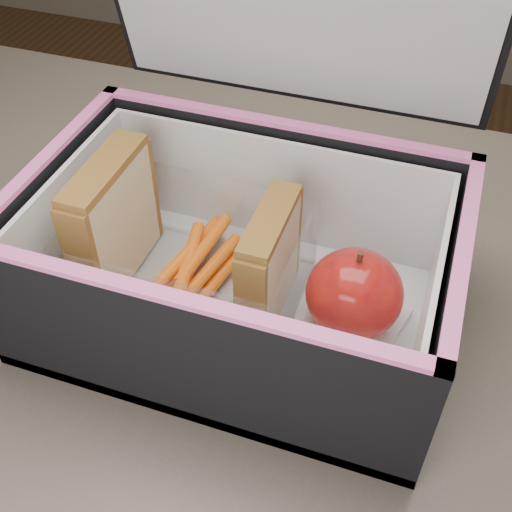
{
  "coord_description": "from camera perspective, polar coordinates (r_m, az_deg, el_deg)",
  "views": [
    {
      "loc": [
        0.17,
        -0.31,
        1.17
      ],
      "look_at": [
        0.05,
        0.04,
        0.81
      ],
      "focal_mm": 45.0,
      "sensor_mm": 36.0,
      "label": 1
    }
  ],
  "objects": [
    {
      "name": "paper_napkin",
      "position": [
        0.53,
        8.35,
        -5.92
      ],
      "size": [
        0.09,
        0.1,
        0.01
      ],
      "primitive_type": "cube",
      "rotation": [
        0.0,
        0.0,
        -0.25
      ],
      "color": "white",
      "rests_on": "lunch_bag"
    },
    {
      "name": "sandwich_right",
      "position": [
        0.51,
        1.19,
        -0.68
      ],
      "size": [
        0.02,
        0.09,
        0.1
      ],
      "color": "tan",
      "rests_on": "plastic_tub"
    },
    {
      "name": "plastic_tub",
      "position": [
        0.53,
        -5.82,
        -0.1
      ],
      "size": [
        0.18,
        0.13,
        0.08
      ],
      "primitive_type": null,
      "color": "white",
      "rests_on": "lunch_bag"
    },
    {
      "name": "red_apple",
      "position": [
        0.5,
        8.73,
        -3.35
      ],
      "size": [
        0.09,
        0.09,
        0.08
      ],
      "rotation": [
        0.0,
        0.0,
        0.28
      ],
      "color": "maroon",
      "rests_on": "paper_napkin"
    },
    {
      "name": "sandwich_left",
      "position": [
        0.55,
        -12.57,
        3.1
      ],
      "size": [
        0.03,
        0.1,
        0.11
      ],
      "color": "tan",
      "rests_on": "plastic_tub"
    },
    {
      "name": "lunch_bag",
      "position": [
        0.51,
        -1.26,
        0.52
      ],
      "size": [
        0.33,
        0.27,
        0.33
      ],
      "color": "black",
      "rests_on": "kitchen_table"
    },
    {
      "name": "kitchen_table",
      "position": [
        0.62,
        -5.62,
        -11.75
      ],
      "size": [
        1.2,
        0.8,
        0.75
      ],
      "color": "brown",
      "rests_on": "ground"
    },
    {
      "name": "carrot_sticks",
      "position": [
        0.55,
        -5.77,
        -1.3
      ],
      "size": [
        0.06,
        0.15,
        0.03
      ],
      "color": "orange",
      "rests_on": "plastic_tub"
    }
  ]
}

